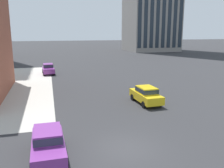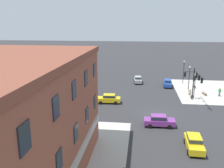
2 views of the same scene
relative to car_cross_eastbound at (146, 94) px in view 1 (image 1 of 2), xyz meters
name	(u,v)px [view 1 (image 1 of 2)]	position (x,y,z in m)	size (l,w,h in m)	color
ground_plane	(125,148)	(-4.81, -8.54, -0.92)	(320.00, 320.00, 0.00)	#2D2D30
car_cross_eastbound	(146,94)	(0.00, 0.00, 0.00)	(2.08, 4.49, 1.68)	gold
car_parked_curb	(48,143)	(-9.37, -8.61, 0.00)	(1.97, 4.44, 1.68)	#7A3389
car_cross_far	(48,68)	(-9.24, 19.68, 0.00)	(2.07, 4.49, 1.68)	#7A3389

